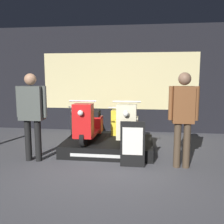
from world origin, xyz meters
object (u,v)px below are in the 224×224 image
scooter_display_left (89,124)px  scooter_backrow_0 (85,125)px  person_right_browsing (183,113)px  price_sign_board (133,144)px  scooter_backrow_1 (121,126)px  person_left_browsing (32,109)px  scooter_display_right (128,125)px

scooter_display_left → scooter_backrow_0: scooter_display_left is taller
scooter_display_left → person_right_browsing: (1.95, -0.74, 0.39)m
scooter_display_left → price_sign_board: size_ratio=1.76×
scooter_backrow_1 → person_right_browsing: bearing=-54.6°
person_left_browsing → scooter_display_left: bearing=37.1°
scooter_display_left → scooter_backrow_1: bearing=59.7°
person_right_browsing → scooter_backrow_0: bearing=141.4°
scooter_display_right → price_sign_board: 0.88m
price_sign_board → person_right_browsing: bearing=5.9°
person_left_browsing → scooter_display_right: bearing=21.7°
scooter_backrow_1 → scooter_backrow_0: bearing=180.0°
scooter_display_right → scooter_backrow_1: bearing=102.8°
person_left_browsing → person_right_browsing: 2.93m
person_right_browsing → person_left_browsing: bearing=-180.0°
scooter_display_right → person_right_browsing: size_ratio=0.87×
scooter_backrow_1 → price_sign_board: bearing=-78.6°
scooter_backrow_0 → person_right_browsing: bearing=-38.6°
scooter_display_right → price_sign_board: bearing=-80.5°
scooter_display_left → scooter_backrow_1: scooter_display_left is taller
scooter_display_left → scooter_backrow_0: bearing=108.2°
scooter_display_left → price_sign_board: scooter_display_left is taller
person_right_browsing → price_sign_board: person_right_browsing is taller
scooter_backrow_0 → person_right_browsing: (2.31, -1.84, 0.66)m
scooter_display_left → scooter_backrow_1: size_ratio=1.00×
person_right_browsing → price_sign_board: 1.10m
scooter_backrow_1 → person_left_browsing: person_left_browsing is taller
scooter_display_right → person_right_browsing: (1.06, -0.74, 0.39)m
scooter_display_left → person_left_browsing: 1.30m
scooter_backrow_0 → scooter_backrow_1: same height
person_right_browsing → price_sign_board: size_ratio=2.03×
scooter_display_left → price_sign_board: 1.35m
scooter_backrow_0 → scooter_backrow_1: size_ratio=1.00×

